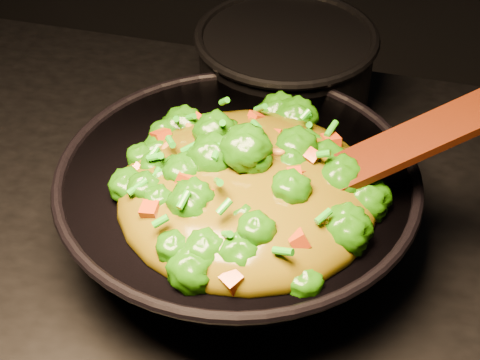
% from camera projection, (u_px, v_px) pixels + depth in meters
% --- Properties ---
extents(wok, '(0.40, 0.40, 0.10)m').
position_uv_depth(wok, '(238.00, 211.00, 0.78)').
color(wok, black).
rests_on(wok, stovetop).
extents(stir_fry, '(0.27, 0.27, 0.09)m').
position_uv_depth(stir_fry, '(248.00, 163.00, 0.69)').
color(stir_fry, '#1D5D06').
rests_on(stir_fry, wok).
extents(spatula, '(0.29, 0.18, 0.13)m').
position_uv_depth(spatula, '(392.00, 151.00, 0.69)').
color(spatula, '#321506').
rests_on(spatula, wok).
extents(back_pot, '(0.25, 0.25, 0.13)m').
position_uv_depth(back_pot, '(285.00, 75.00, 0.96)').
color(back_pot, black).
rests_on(back_pot, stovetop).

